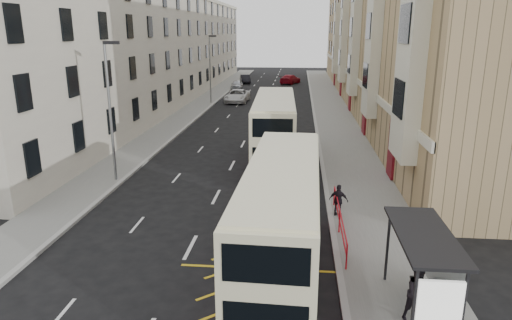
# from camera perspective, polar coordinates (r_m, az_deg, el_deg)

# --- Properties ---
(ground) EXTENTS (200.00, 200.00, 0.00)m
(ground) POSITION_cam_1_polar(r_m,az_deg,el_deg) (16.17, -11.61, -16.99)
(ground) COLOR black
(ground) RESTS_ON ground
(pavement_right) EXTENTS (4.00, 120.00, 0.15)m
(pavement_right) POSITION_cam_1_polar(r_m,az_deg,el_deg) (43.93, 10.09, 4.34)
(pavement_right) COLOR slate
(pavement_right) RESTS_ON ground
(pavement_left) EXTENTS (3.00, 120.00, 0.15)m
(pavement_left) POSITION_cam_1_polar(r_m,az_deg,el_deg) (45.36, -9.88, 4.71)
(pavement_left) COLOR slate
(pavement_left) RESTS_ON ground
(kerb_right) EXTENTS (0.25, 120.00, 0.15)m
(kerb_right) POSITION_cam_1_polar(r_m,az_deg,el_deg) (43.81, 7.48, 4.42)
(kerb_right) COLOR #9A9A95
(kerb_right) RESTS_ON ground
(kerb_left) EXTENTS (0.25, 120.00, 0.15)m
(kerb_left) POSITION_cam_1_polar(r_m,az_deg,el_deg) (44.99, -8.03, 4.70)
(kerb_left) COLOR #9A9A95
(kerb_left) RESTS_ON ground
(road_markings) EXTENTS (10.00, 110.00, 0.01)m
(road_markings) POSITION_cam_1_polar(r_m,az_deg,el_deg) (58.73, 1.10, 7.39)
(road_markings) COLOR silver
(road_markings) RESTS_ON ground
(terrace_right) EXTENTS (10.75, 79.00, 15.25)m
(terrace_right) POSITION_cam_1_polar(r_m,az_deg,el_deg) (59.26, 16.14, 14.16)
(terrace_right) COLOR tan
(terrace_right) RESTS_ON ground
(terrace_left) EXTENTS (9.18, 79.00, 13.25)m
(terrace_left) POSITION_cam_1_polar(r_m,az_deg,el_deg) (61.11, -11.85, 13.53)
(terrace_left) COLOR beige
(terrace_left) RESTS_ON ground
(bus_shelter) EXTENTS (1.65, 4.25, 2.70)m
(bus_shelter) POSITION_cam_1_polar(r_m,az_deg,el_deg) (14.70, 21.00, -11.75)
(bus_shelter) COLOR black
(bus_shelter) RESTS_ON pavement_right
(guard_railing) EXTENTS (0.06, 6.56, 1.01)m
(guard_railing) POSITION_cam_1_polar(r_m,az_deg,el_deg) (20.34, 10.42, -7.05)
(guard_railing) COLOR red
(guard_railing) RESTS_ON pavement_right
(street_lamp_near) EXTENTS (0.93, 0.18, 8.00)m
(street_lamp_near) POSITION_cam_1_polar(r_m,az_deg,el_deg) (27.43, -17.75, 6.63)
(street_lamp_near) COLOR gray
(street_lamp_near) RESTS_ON pavement_left
(street_lamp_far) EXTENTS (0.93, 0.18, 8.00)m
(street_lamp_far) POSITION_cam_1_polar(r_m,az_deg,el_deg) (56.10, -5.73, 11.67)
(street_lamp_far) COLOR gray
(street_lamp_far) RESTS_ON pavement_left
(double_decker_front) EXTENTS (2.82, 10.85, 4.30)m
(double_decker_front) POSITION_cam_1_polar(r_m,az_deg,el_deg) (16.21, 3.23, -7.81)
(double_decker_front) COLOR beige
(double_decker_front) RESTS_ON ground
(double_decker_rear) EXTENTS (3.00, 11.41, 4.52)m
(double_decker_rear) POSITION_cam_1_polar(r_m,az_deg,el_deg) (30.36, 2.30, 3.72)
(double_decker_rear) COLOR beige
(double_decker_rear) RESTS_ON ground
(pedestrian_mid) EXTENTS (1.04, 0.92, 1.78)m
(pedestrian_mid) POSITION_cam_1_polar(r_m,az_deg,el_deg) (15.16, 19.63, -15.47)
(pedestrian_mid) COLOR black
(pedestrian_mid) RESTS_ON pavement_right
(pedestrian_far) EXTENTS (0.98, 0.63, 1.55)m
(pedestrian_far) POSITION_cam_1_polar(r_m,az_deg,el_deg) (22.08, 10.29, -4.98)
(pedestrian_far) COLOR black
(pedestrian_far) RESTS_ON pavement_right
(white_van) EXTENTS (2.82, 5.79, 1.58)m
(white_van) POSITION_cam_1_polar(r_m,az_deg,el_deg) (57.69, -2.36, 8.01)
(white_van) COLOR silver
(white_van) RESTS_ON ground
(car_silver) EXTENTS (1.61, 3.94, 1.34)m
(car_silver) POSITION_cam_1_polar(r_m,az_deg,el_deg) (70.79, -2.42, 9.38)
(car_silver) COLOR #B8BBC1
(car_silver) RESTS_ON ground
(car_dark) EXTENTS (2.39, 4.57, 1.43)m
(car_dark) POSITION_cam_1_polar(r_m,az_deg,el_deg) (78.89, -1.37, 10.09)
(car_dark) COLOR black
(car_dark) RESTS_ON ground
(car_red) EXTENTS (3.88, 5.65, 1.52)m
(car_red) POSITION_cam_1_polar(r_m,az_deg,el_deg) (78.33, 4.29, 10.04)
(car_red) COLOR maroon
(car_red) RESTS_ON ground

